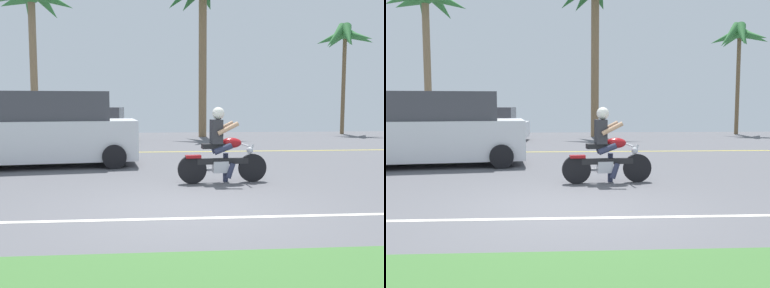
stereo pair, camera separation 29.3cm
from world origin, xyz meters
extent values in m
cube|color=#545459|center=(0.00, 3.00, -0.02)|extent=(56.00, 30.00, 0.04)
cube|color=silver|center=(0.00, -0.58, 0.00)|extent=(50.40, 0.12, 0.01)
cube|color=yellow|center=(0.00, 8.24, 0.00)|extent=(50.40, 0.12, 0.01)
cylinder|color=black|center=(1.58, 2.33, 0.31)|extent=(0.63, 0.15, 0.63)
cylinder|color=black|center=(0.23, 2.20, 0.31)|extent=(0.63, 0.15, 0.63)
cylinder|color=#B7BAC1|center=(1.47, 2.32, 0.57)|extent=(0.28, 0.08, 0.54)
cube|color=black|center=(0.90, 2.27, 0.48)|extent=(1.14, 0.21, 0.13)
cube|color=#B7BAC1|center=(0.85, 2.26, 0.35)|extent=(0.35, 0.24, 0.25)
ellipsoid|color=maroon|center=(1.09, 2.28, 0.88)|extent=(0.46, 0.25, 0.23)
cube|color=black|center=(0.69, 2.25, 0.81)|extent=(0.52, 0.28, 0.10)
cube|color=maroon|center=(0.25, 2.20, 0.59)|extent=(0.35, 0.20, 0.06)
cylinder|color=#B7BAC1|center=(1.39, 2.31, 0.83)|extent=(0.10, 0.65, 0.04)
sphere|color=#B7BAC1|center=(1.51, 2.32, 0.70)|extent=(0.15, 0.15, 0.15)
cylinder|color=#B7BAC1|center=(0.60, 2.36, 0.28)|extent=(0.53, 0.12, 0.07)
cube|color=#2D2D33|center=(0.76, 2.25, 1.13)|extent=(0.26, 0.35, 0.52)
sphere|color=silver|center=(0.80, 2.26, 1.52)|extent=(0.27, 0.27, 0.27)
cylinder|color=#2D334C|center=(0.89, 2.16, 0.76)|extent=(0.43, 0.17, 0.26)
cylinder|color=#2D334C|center=(0.87, 2.37, 0.76)|extent=(0.43, 0.17, 0.26)
cylinder|color=#2D334C|center=(0.99, 2.42, 0.32)|extent=(0.12, 0.12, 0.64)
cylinder|color=#2D334C|center=(1.06, 2.15, 0.28)|extent=(0.22, 0.13, 0.35)
cylinder|color=tan|center=(0.98, 2.06, 1.20)|extent=(0.48, 0.14, 0.29)
cylinder|color=tan|center=(0.94, 2.48, 1.20)|extent=(0.48, 0.14, 0.29)
cube|color=silver|center=(-3.45, 5.21, 0.72)|extent=(4.87, 2.52, 1.09)
cube|color=#414147|center=(-3.54, 5.20, 1.65)|extent=(3.55, 2.08, 0.79)
cylinder|color=black|center=(-1.65, 4.50, 0.32)|extent=(0.66, 0.31, 0.64)
cylinder|color=black|center=(-1.92, 6.38, 0.32)|extent=(0.66, 0.31, 0.64)
cylinder|color=black|center=(-7.27, 14.07, 0.28)|extent=(0.57, 0.22, 0.56)
cube|color=silver|center=(-3.53, 12.86, 0.51)|extent=(4.26, 2.01, 0.71)
cube|color=#414147|center=(-3.28, 12.84, 1.20)|extent=(2.51, 1.64, 0.66)
cylinder|color=black|center=(-1.98, 13.61, 0.28)|extent=(0.57, 0.22, 0.56)
cylinder|color=black|center=(-4.96, 13.82, 0.28)|extent=(0.57, 0.22, 0.56)
cylinder|color=black|center=(-2.10, 11.90, 0.28)|extent=(0.57, 0.22, 0.56)
cylinder|color=black|center=(-5.08, 12.11, 0.28)|extent=(0.57, 0.22, 0.56)
cylinder|color=#846B4C|center=(-6.48, 14.93, 3.47)|extent=(0.35, 0.35, 6.94)
cone|color=#337538|center=(-5.53, 15.00, 6.70)|extent=(2.31, 0.93, 1.48)
cone|color=#337538|center=(-6.03, 15.77, 6.70)|extent=(1.70, 2.28, 1.86)
cone|color=#337538|center=(-6.81, 15.83, 6.70)|extent=(1.45, 2.24, 1.97)
cone|color=#337538|center=(-7.32, 15.38, 6.70)|extent=(2.32, 1.73, 1.13)
cylinder|color=brown|center=(9.69, 16.05, 2.70)|extent=(0.21, 0.21, 5.40)
sphere|color=#337538|center=(9.69, 16.05, 5.40)|extent=(0.54, 0.54, 0.54)
cone|color=#337538|center=(10.40, 15.91, 5.22)|extent=(1.78, 0.90, 1.11)
cone|color=#337538|center=(10.15, 16.61, 5.22)|extent=(1.52, 1.68, 1.03)
cone|color=#337538|center=(9.52, 16.75, 5.22)|extent=(0.95, 1.77, 1.24)
cone|color=#337538|center=(9.06, 16.39, 5.22)|extent=(1.77, 1.31, 1.06)
cone|color=#337538|center=(9.04, 15.76, 5.22)|extent=(1.66, 1.16, 1.51)
cone|color=#337538|center=(9.54, 15.35, 5.22)|extent=(0.89, 1.65, 1.51)
cone|color=#337538|center=(10.15, 15.50, 5.22)|extent=(1.52, 1.67, 0.96)
cylinder|color=brown|center=(1.81, 14.83, 3.65)|extent=(0.40, 0.40, 7.30)
cylinder|color=black|center=(-4.46, 7.70, 0.26)|extent=(0.29, 0.49, 0.51)
cylinder|color=black|center=(-4.93, 8.70, 0.26)|extent=(0.29, 0.49, 0.51)
cylinder|color=#B7BAC1|center=(-4.49, 7.78, 0.47)|extent=(0.14, 0.23, 0.44)
cube|color=black|center=(-4.69, 8.20, 0.39)|extent=(0.47, 0.88, 0.10)
cube|color=#B7BAC1|center=(-4.71, 8.24, 0.29)|extent=(0.27, 0.32, 0.20)
ellipsoid|color=navy|center=(-4.63, 8.06, 0.71)|extent=(0.37, 0.20, 0.19)
cube|color=black|center=(-4.77, 8.35, 0.66)|extent=(0.34, 0.45, 0.08)
cube|color=navy|center=(-4.92, 8.69, 0.48)|extent=(0.24, 0.30, 0.05)
cylinder|color=#B7BAC1|center=(-4.52, 7.84, 0.68)|extent=(0.49, 0.25, 0.03)
sphere|color=#B7BAC1|center=(-4.48, 7.75, 0.57)|extent=(0.12, 0.12, 0.12)
cylinder|color=#B7BAC1|center=(-4.70, 8.46, 0.23)|extent=(0.24, 0.41, 0.06)
cube|color=#4C7F4C|center=(-4.74, 8.31, 0.92)|extent=(0.33, 0.29, 0.43)
sphere|color=#194C9E|center=(-4.73, 8.28, 1.24)|extent=(0.22, 0.22, 0.22)
cylinder|color=brown|center=(-4.78, 8.18, 0.62)|extent=(0.25, 0.36, 0.21)
cylinder|color=brown|center=(-4.62, 8.25, 0.62)|extent=(0.25, 0.36, 0.21)
cylinder|color=brown|center=(-4.55, 8.18, 0.26)|extent=(0.12, 0.12, 0.52)
cylinder|color=brown|center=(-4.73, 8.05, 0.23)|extent=(0.16, 0.20, 0.29)
cylinder|color=tan|center=(-4.82, 8.08, 0.98)|extent=(0.23, 0.38, 0.24)
cylinder|color=tan|center=(-4.52, 8.23, 0.98)|extent=(0.23, 0.38, 0.24)
camera|label=1|loc=(-0.54, -6.99, 1.77)|focal=40.46mm
camera|label=2|loc=(-0.25, -7.01, 1.77)|focal=40.46mm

